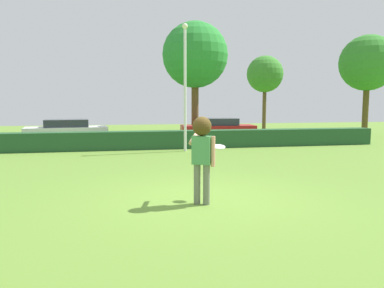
# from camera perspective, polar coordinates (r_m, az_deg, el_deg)

# --- Properties ---
(ground_plane) EXTENTS (60.00, 60.00, 0.00)m
(ground_plane) POSITION_cam_1_polar(r_m,az_deg,el_deg) (8.24, 1.82, -8.43)
(ground_plane) COLOR olive
(person) EXTENTS (0.51, 0.84, 1.82)m
(person) POSITION_cam_1_polar(r_m,az_deg,el_deg) (7.65, 1.53, -0.37)
(person) COLOR slate
(person) RESTS_ON ground
(frisbee) EXTENTS (0.28, 0.28, 0.08)m
(frisbee) POSITION_cam_1_polar(r_m,az_deg,el_deg) (8.16, 4.11, -0.43)
(frisbee) COLOR white
(lamppost) EXTENTS (0.24, 0.24, 5.47)m
(lamppost) POSITION_cam_1_polar(r_m,az_deg,el_deg) (16.35, -1.06, 9.56)
(lamppost) COLOR silver
(lamppost) RESTS_ON ground
(hedge_row) EXTENTS (21.86, 0.90, 0.82)m
(hedge_row) POSITION_cam_1_polar(r_m,az_deg,el_deg) (17.43, -5.46, 0.65)
(hedge_row) COLOR #234F2A
(hedge_row) RESTS_ON ground
(parked_car_white) EXTENTS (4.36, 2.17, 1.25)m
(parked_car_white) POSITION_cam_1_polar(r_m,az_deg,el_deg) (21.00, -18.54, 2.04)
(parked_car_white) COLOR white
(parked_car_white) RESTS_ON ground
(parked_car_red) EXTENTS (4.35, 2.14, 1.25)m
(parked_car_red) POSITION_cam_1_polar(r_m,az_deg,el_deg) (21.64, 3.92, 2.46)
(parked_car_red) COLOR #B21E1E
(parked_car_red) RESTS_ON ground
(willow_tree) EXTENTS (3.78, 3.78, 6.76)m
(willow_tree) POSITION_cam_1_polar(r_m,az_deg,el_deg) (22.12, 0.47, 13.32)
(willow_tree) COLOR brown
(willow_tree) RESTS_ON ground
(maple_tree) EXTENTS (2.67, 2.67, 5.58)m
(maple_tree) POSITION_cam_1_polar(r_m,az_deg,el_deg) (28.43, 11.04, 10.34)
(maple_tree) COLOR brown
(maple_tree) RESTS_ON ground
(oak_tree) EXTENTS (3.56, 3.56, 6.47)m
(oak_tree) POSITION_cam_1_polar(r_m,az_deg,el_deg) (27.07, 25.17, 11.04)
(oak_tree) COLOR brown
(oak_tree) RESTS_ON ground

